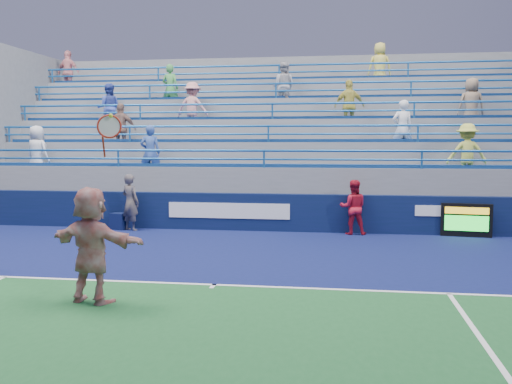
% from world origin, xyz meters
% --- Properties ---
extents(ground, '(120.00, 120.00, 0.00)m').
position_xyz_m(ground, '(0.00, 0.00, 0.00)').
color(ground, '#333538').
extents(sponsor_wall, '(18.00, 0.32, 1.10)m').
position_xyz_m(sponsor_wall, '(0.00, 6.50, 0.55)').
color(sponsor_wall, '#091736').
rests_on(sponsor_wall, ground).
extents(bleacher_stand, '(18.00, 5.60, 6.13)m').
position_xyz_m(bleacher_stand, '(-0.01, 10.27, 1.54)').
color(bleacher_stand, slate).
rests_on(bleacher_stand, ground).
extents(serve_speed_board, '(1.35, 0.33, 0.93)m').
position_xyz_m(serve_speed_board, '(5.66, 6.24, 0.47)').
color(serve_speed_board, black).
rests_on(serve_speed_board, ground).
extents(judge_chair, '(0.64, 0.66, 0.89)m').
position_xyz_m(judge_chair, '(-4.23, 6.18, 0.28)').
color(judge_chair, '#0C153B').
rests_on(judge_chair, ground).
extents(tennis_player, '(1.84, 1.01, 3.04)m').
position_xyz_m(tennis_player, '(-1.70, -1.36, 0.95)').
color(tennis_player, silver).
rests_on(tennis_player, ground).
extents(line_judge, '(0.72, 0.62, 1.67)m').
position_xyz_m(line_judge, '(-3.86, 5.97, 0.84)').
color(line_judge, '#151D39').
rests_on(line_judge, ground).
extents(ball_girl, '(0.78, 0.62, 1.55)m').
position_xyz_m(ball_girl, '(2.60, 6.21, 0.77)').
color(ball_girl, '#B7142A').
rests_on(ball_girl, ground).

